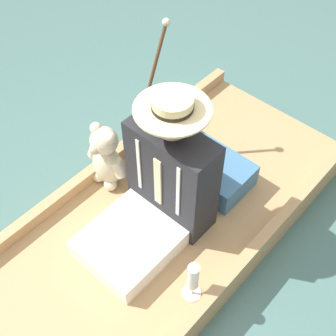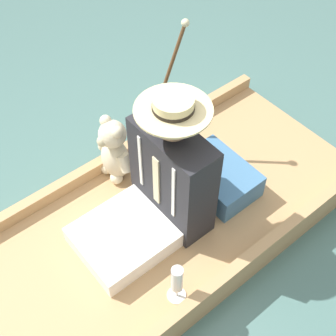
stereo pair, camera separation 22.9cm
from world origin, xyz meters
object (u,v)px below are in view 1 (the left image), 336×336
at_px(teddy_bear, 106,158).
at_px(wine_glass, 193,278).
at_px(walking_cane, 150,84).
at_px(seated_person, 161,186).

distance_m(teddy_bear, wine_glass, 0.84).
xyz_separation_m(teddy_bear, walking_cane, (0.02, -0.39, 0.28)).
height_order(teddy_bear, wine_glass, teddy_bear).
relative_size(seated_person, wine_glass, 3.23).
bearing_deg(teddy_bear, wine_glass, 164.79).
relative_size(teddy_bear, walking_cane, 0.52).
distance_m(teddy_bear, walking_cane, 0.48).
height_order(teddy_bear, walking_cane, walking_cane).
xyz_separation_m(seated_person, wine_glass, (-0.40, 0.23, -0.14)).
bearing_deg(wine_glass, seated_person, -29.32).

